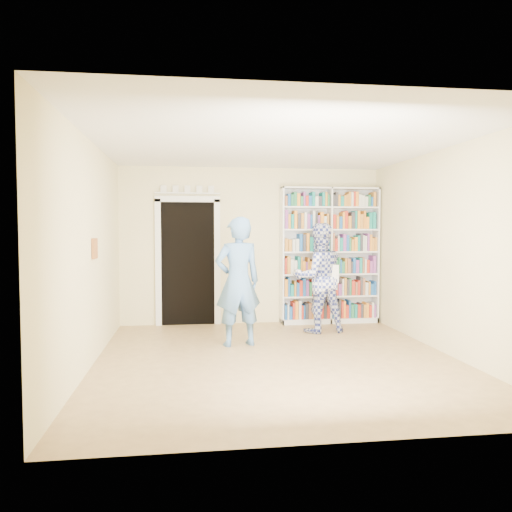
{
  "coord_description": "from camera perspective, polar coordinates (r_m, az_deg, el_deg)",
  "views": [
    {
      "loc": [
        -1.1,
        -6.1,
        1.63
      ],
      "look_at": [
        -0.14,
        0.9,
        1.26
      ],
      "focal_mm": 35.0,
      "sensor_mm": 36.0,
      "label": 1
    }
  ],
  "objects": [
    {
      "name": "floor",
      "position": [
        6.41,
        2.4,
        -11.71
      ],
      "size": [
        5.0,
        5.0,
        0.0
      ],
      "primitive_type": "plane",
      "color": "olive",
      "rests_on": "ground"
    },
    {
      "name": "ceiling",
      "position": [
        6.29,
        2.46,
        12.82
      ],
      "size": [
        5.0,
        5.0,
        0.0
      ],
      "primitive_type": "plane",
      "rotation": [
        3.14,
        0.0,
        0.0
      ],
      "color": "white",
      "rests_on": "wall_back"
    },
    {
      "name": "wall_back",
      "position": [
        8.67,
        -0.51,
        1.17
      ],
      "size": [
        4.5,
        0.0,
        4.5
      ],
      "primitive_type": "plane",
      "rotation": [
        1.57,
        0.0,
        0.0
      ],
      "color": "beige",
      "rests_on": "floor"
    },
    {
      "name": "wall_left",
      "position": [
        6.21,
        -18.45,
        0.29
      ],
      "size": [
        0.0,
        5.0,
        5.0
      ],
      "primitive_type": "plane",
      "rotation": [
        1.57,
        0.0,
        1.57
      ],
      "color": "beige",
      "rests_on": "floor"
    },
    {
      "name": "wall_right",
      "position": [
        6.97,
        20.96,
        0.52
      ],
      "size": [
        0.0,
        5.0,
        5.0
      ],
      "primitive_type": "plane",
      "rotation": [
        1.57,
        0.0,
        -1.57
      ],
      "color": "beige",
      "rests_on": "floor"
    },
    {
      "name": "bookshelf",
      "position": [
        8.8,
        8.37,
        0.14
      ],
      "size": [
        1.72,
        0.32,
        2.36
      ],
      "rotation": [
        0.0,
        0.0,
        0.3
      ],
      "color": "white",
      "rests_on": "floor"
    },
    {
      "name": "doorway",
      "position": [
        8.59,
        -7.79,
        -0.01
      ],
      "size": [
        1.1,
        0.08,
        2.43
      ],
      "color": "black",
      "rests_on": "floor"
    },
    {
      "name": "wall_art",
      "position": [
        6.4,
        -17.95,
        0.82
      ],
      "size": [
        0.03,
        0.25,
        0.25
      ],
      "primitive_type": "cube",
      "color": "brown",
      "rests_on": "wall_left"
    },
    {
      "name": "man_blue",
      "position": [
        6.99,
        -2.08,
        -2.93
      ],
      "size": [
        0.74,
        0.56,
        1.81
      ],
      "primitive_type": "imported",
      "rotation": [
        0.0,
        0.0,
        3.35
      ],
      "color": "#5483BC",
      "rests_on": "floor"
    },
    {
      "name": "man_plaid",
      "position": [
        7.99,
        7.17,
        -2.49
      ],
      "size": [
        0.9,
        0.74,
        1.73
      ],
      "primitive_type": "imported",
      "rotation": [
        0.0,
        0.0,
        3.24
      ],
      "color": "navy",
      "rests_on": "floor"
    },
    {
      "name": "paper_sheet",
      "position": [
        7.84,
        8.73,
        -2.03
      ],
      "size": [
        0.2,
        0.04,
        0.28
      ],
      "primitive_type": "cube",
      "rotation": [
        0.0,
        0.0,
        -0.16
      ],
      "color": "white",
      "rests_on": "man_plaid"
    }
  ]
}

